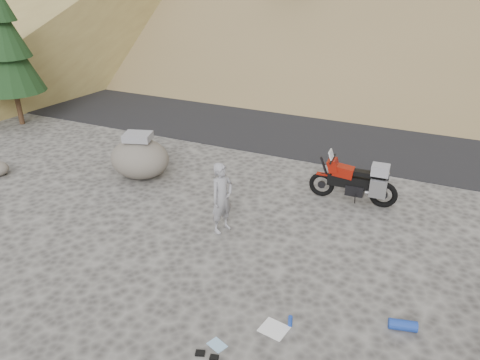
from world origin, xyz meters
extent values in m
plane|color=#3D3B38|center=(0.00, 0.00, 0.00)|extent=(140.00, 140.00, 0.00)
cube|color=black|center=(0.00, 9.00, 0.00)|extent=(120.00, 7.00, 0.05)
cylinder|color=#322212|center=(-11.00, 4.50, 0.77)|extent=(0.18, 0.18, 1.54)
cone|color=black|center=(-11.00, 4.50, 2.47)|extent=(2.20, 2.20, 2.47)
cone|color=black|center=(-11.00, 4.50, 3.41)|extent=(1.65, 1.65, 1.93)
torus|color=black|center=(0.68, 3.53, 0.33)|extent=(0.67, 0.15, 0.66)
cylinder|color=black|center=(0.68, 3.53, 0.33)|extent=(0.20, 0.07, 0.20)
torus|color=black|center=(2.23, 3.61, 0.33)|extent=(0.71, 0.18, 0.70)
cylinder|color=black|center=(2.23, 3.61, 0.33)|extent=(0.22, 0.09, 0.22)
cylinder|color=black|center=(0.76, 3.54, 0.70)|extent=(0.38, 0.08, 0.81)
cylinder|color=black|center=(0.90, 3.54, 1.08)|extent=(0.08, 0.62, 0.04)
cube|color=black|center=(1.43, 3.57, 0.55)|extent=(1.21, 0.30, 0.30)
cube|color=black|center=(1.53, 3.57, 0.35)|extent=(0.46, 0.32, 0.28)
cube|color=maroon|center=(1.20, 3.56, 0.80)|extent=(0.54, 0.33, 0.31)
cube|color=maroon|center=(0.93, 3.54, 0.92)|extent=(0.32, 0.35, 0.35)
cube|color=silver|center=(0.86, 3.54, 1.18)|extent=(0.13, 0.31, 0.25)
cube|color=black|center=(1.68, 3.58, 0.82)|extent=(0.56, 0.25, 0.12)
cube|color=black|center=(2.06, 3.60, 0.78)|extent=(0.36, 0.20, 0.10)
cube|color=#B0B1B5|center=(2.11, 3.34, 0.58)|extent=(0.41, 0.14, 0.45)
cube|color=#B0B1B5|center=(2.09, 3.86, 0.58)|extent=(0.41, 0.14, 0.45)
cube|color=gray|center=(2.08, 3.60, 0.98)|extent=(0.44, 0.36, 0.26)
cube|color=maroon|center=(0.68, 3.53, 0.63)|extent=(0.31, 0.14, 0.04)
cylinder|color=black|center=(1.59, 3.40, 0.18)|extent=(0.03, 0.21, 0.36)
cylinder|color=#B0B1B5|center=(2.04, 3.46, 0.40)|extent=(0.46, 0.11, 0.13)
imported|color=gray|center=(-0.92, 0.97, 0.00)|extent=(0.58, 0.70, 1.66)
ellipsoid|color=#5B554E|center=(-4.29, 2.57, 0.55)|extent=(1.81, 1.58, 1.10)
cube|color=gray|center=(-4.29, 2.57, 1.19)|extent=(0.77, 0.67, 0.18)
cube|color=white|center=(1.28, -1.51, 0.01)|extent=(0.51, 0.46, 0.01)
cylinder|color=#193898|center=(3.26, -0.61, 0.09)|extent=(0.50, 0.29, 0.19)
cylinder|color=#193898|center=(1.50, -1.32, 0.10)|extent=(0.08, 0.08, 0.21)
cube|color=black|center=(0.41, -2.50, 0.02)|extent=(0.18, 0.15, 0.04)
cube|color=black|center=(0.65, -2.50, 0.02)|extent=(0.16, 0.13, 0.05)
cube|color=#8DB7DA|center=(0.57, -2.23, 0.01)|extent=(0.35, 0.31, 0.01)
camera|label=1|loc=(3.25, -7.21, 5.74)|focal=35.00mm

